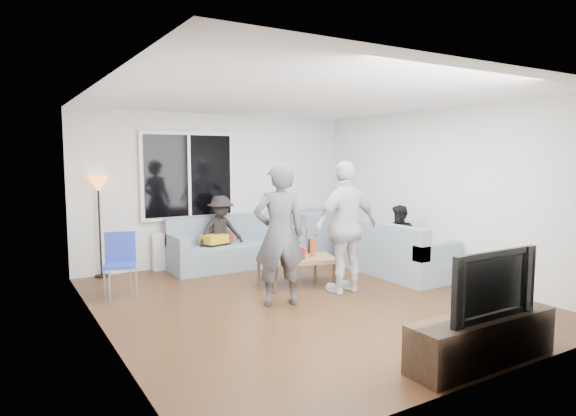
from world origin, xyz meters
TOP-DOWN VIEW (x-y plane):
  - floor at (0.00, 0.00)m, footprint 5.00×5.50m
  - ceiling at (0.00, 0.00)m, footprint 5.00×5.50m
  - wall_back at (0.00, 2.77)m, footprint 5.00×0.04m
  - wall_front at (0.00, -2.77)m, footprint 5.00×0.04m
  - wall_left at (-2.52, 0.00)m, footprint 0.04×5.50m
  - wall_right at (2.52, 0.00)m, footprint 0.04×5.50m
  - window_frame at (-0.60, 2.69)m, footprint 1.62×0.06m
  - window_glass at (-0.60, 2.65)m, footprint 1.50×0.02m
  - window_mullion at (-0.60, 2.64)m, footprint 0.05×0.03m
  - radiator at (-0.60, 2.65)m, footprint 1.30×0.12m
  - potted_plant at (-0.06, 2.62)m, footprint 0.24×0.22m
  - vase at (-0.92, 2.62)m, footprint 0.19×0.19m
  - sofa_back_section at (0.09, 2.27)m, footprint 2.30×0.85m
  - sofa_right_section at (2.02, 0.50)m, footprint 2.00×0.85m
  - sofa_corner at (1.66, 2.27)m, footprint 0.85×0.85m
  - cushion_yellow at (-0.34, 2.25)m, footprint 0.45×0.41m
  - cushion_red at (-0.19, 2.33)m, footprint 0.40×0.35m
  - coffee_table at (0.32, 0.72)m, footprint 1.23×0.90m
  - pitcher at (0.30, 0.62)m, footprint 0.17×0.17m
  - side_chair at (-2.05, 1.35)m, footprint 0.50×0.50m
  - floor_lamp at (-2.05, 2.67)m, footprint 0.32×0.32m
  - player_left at (-0.40, -0.01)m, footprint 0.75×0.60m
  - player_right at (0.68, 0.02)m, footprint 1.09×0.50m
  - spectator_right at (2.02, 0.37)m, footprint 0.46×0.57m
  - spectator_back at (-0.19, 2.30)m, footprint 0.82×0.50m
  - tv_console at (0.28, -2.50)m, footprint 1.60×0.40m
  - television at (0.28, -2.50)m, footprint 1.07×0.14m
  - bottle_b at (0.24, 0.57)m, footprint 0.08×0.08m
  - bottle_d at (0.56, 0.66)m, footprint 0.07×0.07m
  - bottle_c at (0.40, 0.82)m, footprint 0.07×0.07m
  - bottle_e at (0.66, 0.88)m, footprint 0.07×0.07m
  - bottle_a at (0.06, 0.81)m, footprint 0.07×0.07m

SIDE VIEW (x-z plane):
  - floor at x=0.00m, z-range -0.04..0.00m
  - coffee_table at x=0.32m, z-range 0.00..0.40m
  - tv_console at x=0.28m, z-range 0.00..0.44m
  - radiator at x=-0.60m, z-range 0.00..0.62m
  - sofa_back_section at x=0.09m, z-range 0.00..0.85m
  - sofa_right_section at x=2.02m, z-range 0.00..0.85m
  - sofa_corner at x=1.66m, z-range 0.00..0.85m
  - side_chair at x=-2.05m, z-range 0.00..0.86m
  - pitcher at x=0.30m, z-range 0.40..0.57m
  - bottle_a at x=0.06m, z-range 0.40..0.60m
  - cushion_yellow at x=-0.34m, z-range 0.44..0.58m
  - cushion_red at x=-0.19m, z-range 0.45..0.57m
  - bottle_e at x=0.66m, z-range 0.40..0.62m
  - bottle_c at x=0.40m, z-range 0.40..0.63m
  - bottle_b at x=0.24m, z-range 0.40..0.63m
  - bottle_d at x=0.56m, z-range 0.40..0.67m
  - spectator_right at x=2.02m, z-range 0.00..1.11m
  - spectator_back at x=-0.19m, z-range 0.00..1.22m
  - vase at x=-0.92m, z-range 0.62..0.79m
  - television at x=0.28m, z-range 0.44..1.06m
  - floor_lamp at x=-2.05m, z-range 0.00..1.56m
  - potted_plant at x=-0.06m, z-range 0.62..0.98m
  - player_left at x=-0.40m, z-range 0.00..1.79m
  - player_right at x=0.68m, z-range 0.00..1.81m
  - wall_back at x=0.00m, z-range 0.00..2.60m
  - wall_front at x=0.00m, z-range 0.00..2.60m
  - wall_left at x=-2.52m, z-range 0.00..2.60m
  - wall_right at x=2.52m, z-range 0.00..2.60m
  - window_frame at x=-0.60m, z-range 0.81..2.29m
  - window_glass at x=-0.60m, z-range 0.88..2.23m
  - window_mullion at x=-0.60m, z-range 0.88..2.23m
  - ceiling at x=0.00m, z-range 2.60..2.64m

